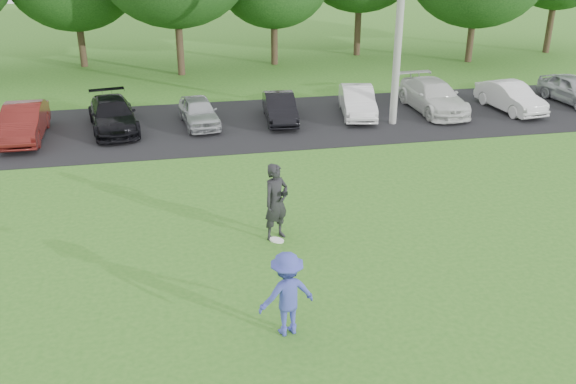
% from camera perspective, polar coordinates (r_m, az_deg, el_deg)
% --- Properties ---
extents(ground, '(100.00, 100.00, 0.00)m').
position_cam_1_polar(ground, '(13.65, 2.82, -10.96)').
color(ground, '#326F1F').
rests_on(ground, ground).
extents(parking_lot, '(32.00, 6.50, 0.03)m').
position_cam_1_polar(parking_lot, '(25.23, -4.09, 6.03)').
color(parking_lot, black).
rests_on(parking_lot, ground).
extents(frisbee_player, '(1.28, 0.91, 2.19)m').
position_cam_1_polar(frisbee_player, '(12.69, -0.10, -9.04)').
color(frisbee_player, '#3D45AC').
rests_on(frisbee_player, ground).
extents(camera_bystander, '(0.89, 0.81, 2.03)m').
position_cam_1_polar(camera_bystander, '(16.13, -1.07, -0.89)').
color(camera_bystander, black).
rests_on(camera_bystander, ground).
extents(parked_cars, '(30.54, 4.61, 1.25)m').
position_cam_1_polar(parked_cars, '(25.18, -3.28, 7.45)').
color(parked_cars, '#515358').
rests_on(parked_cars, parking_lot).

